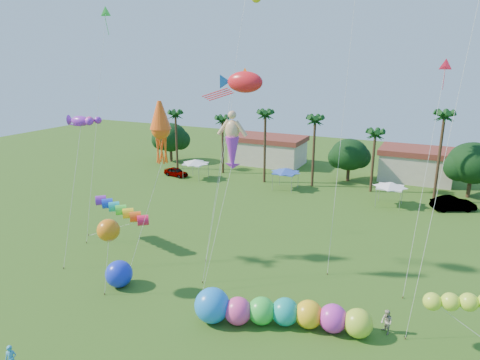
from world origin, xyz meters
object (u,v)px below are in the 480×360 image
at_px(car_a, 176,172).
at_px(spectator_b, 387,322).
at_px(car_b, 453,204).
at_px(blue_ball, 119,274).
at_px(spectator_a, 11,359).
at_px(caterpillar_inflatable, 275,312).

relative_size(car_a, spectator_b, 2.36).
distance_m(car_b, blue_ball, 39.63).
height_order(spectator_a, spectator_b, spectator_a).
bearing_deg(blue_ball, car_a, 116.22).
bearing_deg(spectator_b, blue_ball, -124.03).
bearing_deg(car_a, spectator_a, -150.11).
distance_m(car_b, caterpillar_inflatable, 32.87).
relative_size(spectator_a, blue_ball, 0.82).
xyz_separation_m(car_a, caterpillar_inflatable, (27.87, -29.41, 0.35)).
relative_size(car_a, car_b, 0.79).
bearing_deg(blue_ball, car_b, 52.53).
xyz_separation_m(spectator_a, caterpillar_inflatable, (12.09, 10.90, 0.14)).
bearing_deg(car_a, blue_ball, -145.27).
xyz_separation_m(car_a, car_b, (38.82, 1.57, 0.15)).
bearing_deg(car_a, car_b, -79.17).
distance_m(car_a, spectator_a, 43.29).
height_order(car_b, spectator_a, spectator_a).
bearing_deg(spectator_a, caterpillar_inflatable, 5.81).
xyz_separation_m(spectator_a, spectator_b, (19.09, 13.34, -0.04)).
distance_m(caterpillar_inflatable, blue_ball, 13.16).
xyz_separation_m(car_b, caterpillar_inflatable, (-10.95, -30.99, 0.19)).
xyz_separation_m(car_b, blue_ball, (-24.11, -31.45, 0.24)).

